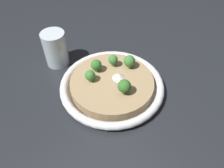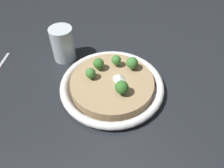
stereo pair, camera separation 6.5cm
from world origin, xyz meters
name	(u,v)px [view 2 (the right image)]	position (x,y,z in m)	size (l,w,h in m)	color
ground_plane	(112,89)	(0.00, 0.00, 0.00)	(6.00, 6.00, 0.00)	#23262B
risotto_bowl	(112,85)	(0.00, 0.00, 0.02)	(0.31, 0.31, 0.04)	white
cheese_sprinkle	(119,77)	(-0.02, 0.01, 0.05)	(0.04, 0.04, 0.02)	white
broccoli_right	(91,73)	(0.05, -0.04, 0.06)	(0.03, 0.03, 0.04)	#668E47
broccoli_left	(132,63)	(-0.08, -0.01, 0.06)	(0.04, 0.04, 0.04)	#84A856
broccoli_back	(122,87)	(0.01, 0.06, 0.06)	(0.04, 0.04, 0.04)	#759E4C
broccoli_front_right	(99,64)	(0.01, -0.06, 0.06)	(0.03, 0.03, 0.04)	#668E47
broccoli_front_left	(116,60)	(-0.05, -0.05, 0.06)	(0.03, 0.03, 0.04)	#668E47
drinking_glass	(63,44)	(0.06, -0.22, 0.06)	(0.08, 0.08, 0.12)	silver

